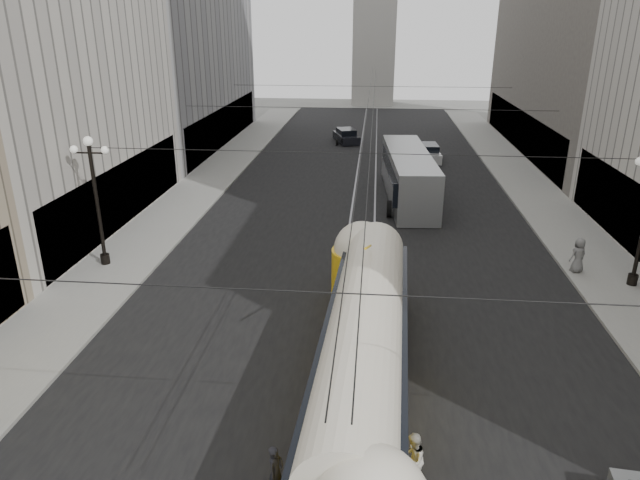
% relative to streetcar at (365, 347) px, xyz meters
% --- Properties ---
extents(road, '(20.00, 85.00, 0.02)m').
position_rel_streetcar_xyz_m(road, '(-0.50, 23.73, -1.76)').
color(road, black).
rests_on(road, ground).
extents(sidewalk_left, '(4.00, 72.00, 0.15)m').
position_rel_streetcar_xyz_m(sidewalk_left, '(-12.50, 27.23, -1.69)').
color(sidewalk_left, gray).
rests_on(sidewalk_left, ground).
extents(sidewalk_right, '(4.00, 72.00, 0.15)m').
position_rel_streetcar_xyz_m(sidewalk_right, '(11.50, 27.23, -1.69)').
color(sidewalk_right, gray).
rests_on(sidewalk_right, ground).
extents(rail_left, '(0.12, 85.00, 0.04)m').
position_rel_streetcar_xyz_m(rail_left, '(-1.25, 23.73, -1.76)').
color(rail_left, gray).
rests_on(rail_left, ground).
extents(rail_right, '(0.12, 85.00, 0.04)m').
position_rel_streetcar_xyz_m(rail_right, '(0.25, 23.73, -1.76)').
color(rail_right, gray).
rests_on(rail_right, ground).
extents(lamppost_left_mid, '(1.86, 0.44, 6.37)m').
position_rel_streetcar_xyz_m(lamppost_left_mid, '(-13.10, 9.23, 1.98)').
color(lamppost_left_mid, black).
rests_on(lamppost_left_mid, sidewalk_left).
extents(catenary, '(25.00, 72.00, 0.23)m').
position_rel_streetcar_xyz_m(catenary, '(-0.38, 22.73, 4.12)').
color(catenary, black).
rests_on(catenary, ground).
extents(streetcar, '(3.22, 16.44, 3.61)m').
position_rel_streetcar_xyz_m(streetcar, '(0.00, 0.00, 0.00)').
color(streetcar, yellow).
rests_on(streetcar, ground).
extents(city_bus, '(3.47, 12.77, 3.21)m').
position_rel_streetcar_xyz_m(city_bus, '(2.45, 22.57, -0.01)').
color(city_bus, gray).
rests_on(city_bus, ground).
extents(sedan_white_far, '(2.12, 4.64, 1.43)m').
position_rel_streetcar_xyz_m(sedan_white_far, '(4.75, 34.40, -1.11)').
color(sedan_white_far, silver).
rests_on(sedan_white_far, ground).
extents(sedan_dark_far, '(3.02, 4.69, 1.38)m').
position_rel_streetcar_xyz_m(sedan_dark_far, '(-2.81, 41.65, -1.14)').
color(sedan_dark_far, black).
rests_on(sedan_dark_far, ground).
extents(pedestrian_crossing_a, '(0.52, 0.63, 1.50)m').
position_rel_streetcar_xyz_m(pedestrian_crossing_a, '(-2.13, -4.54, -1.01)').
color(pedestrian_crossing_a, black).
rests_on(pedestrian_crossing_a, ground).
extents(pedestrian_crossing_b, '(0.74, 0.86, 1.54)m').
position_rel_streetcar_xyz_m(pedestrian_crossing_b, '(1.38, -3.77, -0.99)').
color(pedestrian_crossing_b, beige).
rests_on(pedestrian_crossing_b, ground).
extents(pedestrian_sidewalk_right, '(0.97, 0.82, 1.71)m').
position_rel_streetcar_xyz_m(pedestrian_sidewalk_right, '(10.00, 10.49, -0.76)').
color(pedestrian_sidewalk_right, slate).
rests_on(pedestrian_sidewalk_right, sidewalk_right).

